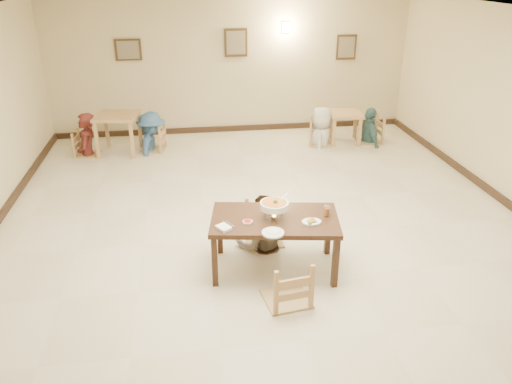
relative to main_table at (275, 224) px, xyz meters
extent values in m
plane|color=beige|center=(0.07, 0.84, -0.65)|extent=(10.00, 10.00, 0.00)
plane|color=white|center=(0.07, 0.84, 2.35)|extent=(10.00, 10.00, 0.00)
plane|color=beige|center=(0.07, 5.84, 0.85)|extent=(10.00, 0.00, 10.00)
cube|color=#312116|center=(0.07, 5.81, -0.59)|extent=(8.00, 0.06, 0.12)
cube|color=#3C2A17|center=(-2.13, 5.80, 1.25)|extent=(0.55, 0.03, 0.45)
cube|color=gray|center=(-2.13, 5.78, 1.25)|extent=(0.45, 0.01, 0.37)
cube|color=#3C2A17|center=(0.17, 5.80, 1.35)|extent=(0.50, 0.03, 0.60)
cube|color=gray|center=(0.17, 5.78, 1.35)|extent=(0.41, 0.01, 0.49)
cube|color=#3C2A17|center=(2.67, 5.80, 1.20)|extent=(0.45, 0.03, 0.55)
cube|color=gray|center=(2.67, 5.78, 1.20)|extent=(0.37, 0.01, 0.45)
cube|color=#FFD88C|center=(1.27, 5.80, 1.65)|extent=(0.16, 0.05, 0.22)
cube|color=#3C2314|center=(0.00, 0.00, 0.05)|extent=(1.68, 1.12, 0.06)
cube|color=#3C2314|center=(-0.77, -0.26, -0.32)|extent=(0.07, 0.07, 0.67)
cube|color=#3C2314|center=(0.65, -0.49, -0.32)|extent=(0.07, 0.07, 0.67)
cube|color=#3C2314|center=(-0.65, 0.49, -0.32)|extent=(0.07, 0.07, 0.67)
cube|color=#3C2314|center=(0.77, 0.26, -0.32)|extent=(0.07, 0.07, 0.67)
cube|color=tan|center=(-0.02, 0.71, -0.16)|extent=(0.50, 0.50, 0.05)
cube|color=tan|center=(0.03, -0.67, -0.15)|extent=(0.51, 0.51, 0.06)
imported|color=gray|center=(-0.06, 0.60, 0.11)|extent=(0.74, 0.58, 1.52)
torus|color=silver|center=(-0.01, -0.02, 0.23)|extent=(0.27, 0.27, 0.01)
cylinder|color=silver|center=(-0.01, -0.02, 0.10)|extent=(0.07, 0.07, 0.04)
cone|color=#FFA526|center=(-0.01, -0.02, 0.15)|extent=(0.04, 0.04, 0.06)
cylinder|color=white|center=(-0.01, -0.02, 0.27)|extent=(0.35, 0.35, 0.08)
cylinder|color=#B66527|center=(-0.01, -0.02, 0.30)|extent=(0.30, 0.30, 0.02)
sphere|color=#2D7223|center=(0.00, -0.03, 0.32)|extent=(0.05, 0.05, 0.05)
cylinder|color=silver|center=(0.12, 0.04, 0.33)|extent=(0.16, 0.10, 0.11)
cylinder|color=silver|center=(0.09, 0.04, 0.15)|extent=(0.01, 0.01, 0.16)
cylinder|color=silver|center=(-0.12, 0.04, 0.15)|extent=(0.01, 0.01, 0.16)
cylinder|color=silver|center=(-0.01, -0.15, 0.15)|extent=(0.01, 0.01, 0.16)
cylinder|color=white|center=(0.03, 0.31, 0.09)|extent=(0.27, 0.27, 0.02)
ellipsoid|color=white|center=(0.03, 0.31, 0.10)|extent=(0.18, 0.15, 0.06)
cylinder|color=white|center=(-0.09, -0.38, 0.09)|extent=(0.26, 0.26, 0.02)
ellipsoid|color=white|center=(-0.09, -0.38, 0.10)|extent=(0.17, 0.14, 0.06)
cylinder|color=white|center=(0.42, -0.19, 0.09)|extent=(0.24, 0.24, 0.02)
sphere|color=#2D7223|center=(0.38, -0.25, 0.11)|extent=(0.04, 0.04, 0.04)
cylinder|color=white|center=(-0.35, -0.07, 0.09)|extent=(0.12, 0.12, 0.02)
cylinder|color=#B20F07|center=(-0.35, -0.07, 0.10)|extent=(0.09, 0.09, 0.01)
cube|color=white|center=(-0.65, -0.19, 0.10)|extent=(0.20, 0.22, 0.03)
cube|color=silver|center=(-0.59, -0.10, 0.09)|extent=(0.10, 0.17, 0.01)
cube|color=silver|center=(-0.56, -0.10, 0.09)|extent=(0.10, 0.17, 0.01)
cylinder|color=white|center=(0.64, -0.04, 0.15)|extent=(0.07, 0.07, 0.15)
cylinder|color=#C87228|center=(0.64, -0.04, 0.14)|extent=(0.06, 0.06, 0.11)
cube|color=tan|center=(-2.38, 4.68, 0.13)|extent=(0.93, 0.93, 0.06)
cube|color=tan|center=(-2.77, 4.39, -0.27)|extent=(0.07, 0.07, 0.75)
cube|color=tan|center=(-2.09, 4.29, -0.27)|extent=(0.07, 0.07, 0.75)
cube|color=tan|center=(-2.67, 5.08, -0.27)|extent=(0.07, 0.07, 0.75)
cube|color=tan|center=(-1.98, 4.97, -0.27)|extent=(0.07, 0.07, 0.75)
cube|color=tan|center=(2.39, 4.67, -0.01)|extent=(0.77, 0.77, 0.06)
cube|color=tan|center=(2.08, 4.44, -0.35)|extent=(0.07, 0.07, 0.61)
cube|color=tan|center=(2.62, 4.35, -0.35)|extent=(0.07, 0.07, 0.61)
cube|color=tan|center=(2.17, 4.98, -0.35)|extent=(0.07, 0.07, 0.61)
cube|color=tan|center=(2.71, 4.89, -0.35)|extent=(0.07, 0.07, 0.61)
cube|color=tan|center=(-3.02, 4.64, -0.21)|extent=(0.45, 0.45, 0.05)
cube|color=tan|center=(-1.73, 4.75, -0.17)|extent=(0.50, 0.50, 0.05)
cube|color=tan|center=(1.86, 4.60, -0.17)|extent=(0.49, 0.49, 0.05)
cube|color=tan|center=(2.93, 4.59, -0.15)|extent=(0.51, 0.51, 0.06)
imported|color=#5B211F|center=(-3.02, 4.64, 0.22)|extent=(0.43, 0.64, 1.75)
imported|color=teal|center=(-1.73, 4.75, 0.16)|extent=(0.76, 1.13, 1.63)
imported|color=silver|center=(1.86, 4.60, 0.17)|extent=(0.77, 0.93, 1.64)
imported|color=slate|center=(2.93, 4.59, 0.12)|extent=(0.46, 0.93, 1.53)
camera|label=1|loc=(-1.01, -5.34, 2.93)|focal=35.00mm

